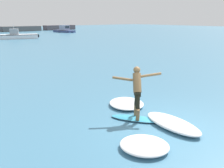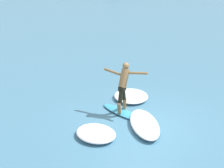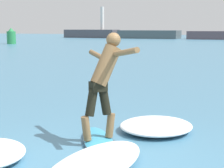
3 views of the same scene
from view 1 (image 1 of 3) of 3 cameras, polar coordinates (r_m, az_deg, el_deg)
ground_plane at (r=7.71m, az=13.75°, el=-10.19°), size 200.00×200.00×0.00m
surfboard at (r=7.82m, az=6.67°, el=-9.00°), size 1.47×1.84×0.23m
surfer at (r=7.53m, az=6.55°, el=-1.02°), size 1.39×1.10×1.77m
fishing_boat_near_jetty at (r=59.71m, az=-12.33°, el=13.63°), size 3.60×7.43×2.72m
small_boat_offshore at (r=42.81m, az=-23.40°, el=11.52°), size 7.15×4.00×2.62m
wave_foam_at_tail at (r=6.24m, az=8.45°, el=-15.56°), size 1.73×1.75×0.22m
wave_foam_at_nose at (r=8.97m, az=3.80°, el=-5.07°), size 1.43×1.52×0.21m
wave_foam_beside at (r=7.56m, az=15.48°, el=-9.87°), size 1.01×2.11×0.24m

